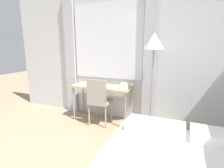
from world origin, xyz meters
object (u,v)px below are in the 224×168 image
at_px(desk_chair, 99,99).
at_px(standing_lamp, 154,48).
at_px(book, 95,84).
at_px(telephone, 125,86).
at_px(desk, 102,89).

height_order(desk_chair, standing_lamp, standing_lamp).
bearing_deg(book, desk_chair, -50.23).
height_order(telephone, book, telephone).
xyz_separation_m(desk_chair, standing_lamp, (0.96, 0.15, 0.96)).
height_order(desk, standing_lamp, standing_lamp).
bearing_deg(book, standing_lamp, -4.48).
bearing_deg(book, desk, -10.97).
relative_size(desk, desk_chair, 1.29).
bearing_deg(telephone, standing_lamp, -5.46).
bearing_deg(book, telephone, -3.74).
xyz_separation_m(desk_chair, telephone, (0.46, 0.20, 0.25)).
bearing_deg(desk, desk_chair, -79.27).
relative_size(desk, book, 4.13).
xyz_separation_m(desk, desk_chair, (0.04, -0.21, -0.14)).
xyz_separation_m(standing_lamp, book, (-1.16, 0.09, -0.74)).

